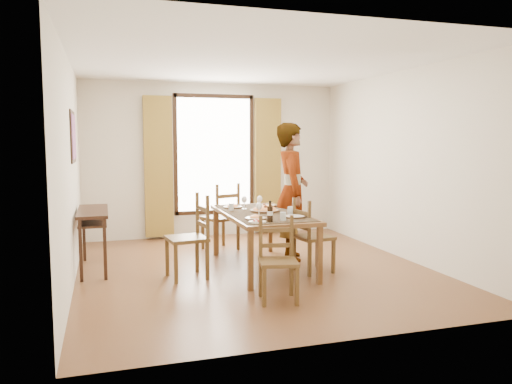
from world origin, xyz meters
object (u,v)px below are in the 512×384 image
object	(u,v)px
console_table	(93,219)
pasta_platter	(265,208)
dining_table	(262,217)
man	(292,192)

from	to	relation	value
console_table	pasta_platter	size ratio (longest dim) A/B	3.00
dining_table	man	size ratio (longest dim) A/B	1.00
console_table	man	xyz separation A→B (m)	(2.71, -0.19, 0.29)
console_table	man	size ratio (longest dim) A/B	0.62
man	pasta_platter	bearing A→B (deg)	138.21
console_table	pasta_platter	world-z (taller)	pasta_platter
console_table	man	bearing A→B (deg)	-4.11
pasta_platter	dining_table	bearing A→B (deg)	-136.16
dining_table	man	distance (m)	0.74
man	pasta_platter	size ratio (longest dim) A/B	4.88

